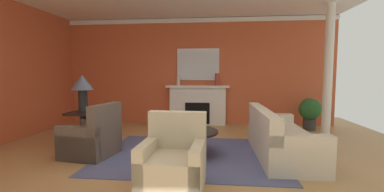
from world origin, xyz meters
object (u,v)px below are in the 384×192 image
Objects in this scene: armchair_near_window at (92,139)px; armchair_facing_fireplace at (173,164)px; sofa at (279,140)px; vase_mantel_left at (179,81)px; coffee_table at (190,137)px; mantel_mirror at (198,64)px; table_lamp at (82,86)px; side_table at (84,127)px; fireplace at (198,106)px; vase_mantel_right at (217,79)px; potted_plant at (310,111)px.

armchair_near_window and armchair_facing_fireplace have the same top height.
sofa is 3.64m from vase_mantel_left.
armchair_near_window is 3.36m from vase_mantel_left.
sofa is at bearing 2.65° from coffee_table.
table_lamp is at bearing -129.21° from mantel_mirror.
sofa is 2.23× the size of armchair_near_window.
armchair_near_window reaches higher than sofa.
side_table is 0.93× the size of table_lamp.
fireplace is 2.84m from coffee_table.
vase_mantel_right reaches higher than coffee_table.
fireplace is 5.17× the size of vase_mantel_right.
armchair_near_window is at bearing 146.99° from armchair_facing_fireplace.
vase_mantel_left is (-0.55, -0.17, -0.48)m from mantel_mirror.
armchair_facing_fireplace is (0.03, -4.28, -1.43)m from mantel_mirror.
armchair_facing_fireplace is at bearing -38.21° from table_lamp.
vase_mantel_left is at bearing 57.13° from side_table.
sofa is 1.58m from coffee_table.
fireplace is at bearing 121.41° from sofa.
armchair_near_window is 1.00× the size of armchair_facing_fireplace.
fireplace is 4.17m from armchair_facing_fireplace.
fireplace is 0.91m from vase_mantel_left.
armchair_facing_fireplace reaches higher than side_table.
potted_plant is (5.09, 2.05, 0.09)m from side_table.
fireplace is 1.48× the size of mantel_mirror.
mantel_mirror is 3.49× the size of vase_mantel_right.
armchair_facing_fireplace is at bearing -89.58° from fireplace.
mantel_mirror reaches higher than fireplace.
vase_mantel_left is at bearing 173.89° from potted_plant.
potted_plant reaches higher than side_table.
armchair_near_window is at bearing -51.35° from table_lamp.
fireplace reaches higher than armchair_near_window.
mantel_mirror is at bearing 120.33° from sofa.
potted_plant is at bearing -8.16° from fireplace.
sofa is at bearing -58.59° from fireplace.
side_table is (-0.49, 0.61, 0.09)m from armchair_near_window.
table_lamp is 2.89m from vase_mantel_left.
armchair_facing_fireplace is 2.88m from table_lamp.
mantel_mirror is 3.63m from sofa.
armchair_facing_fireplace is at bearing -97.20° from vase_mantel_right.
vase_mantel_right is at bearing 42.28° from side_table.
sofa is 3.03× the size of side_table.
mantel_mirror is 3.87m from armchair_near_window.
coffee_table is at bearing -87.97° from mantel_mirror.
table_lamp is 3.60m from vase_mantel_right.
mantel_mirror is 4.52m from armchair_facing_fireplace.
fireplace is 1.21m from mantel_mirror.
sofa is 2.12× the size of coffee_table.
coffee_table is (0.10, -2.83, -0.20)m from fireplace.
fireplace is 1.89× the size of armchair_facing_fireplace.
vase_mantel_left is at bearing 57.13° from table_lamp.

